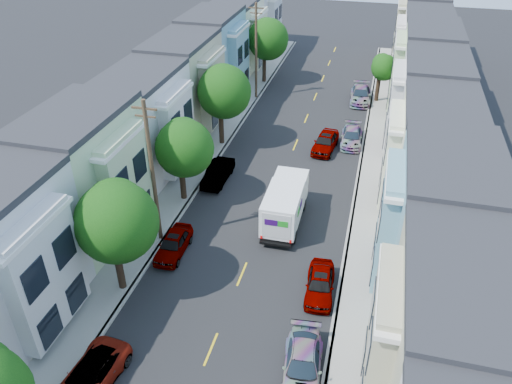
{
  "coord_description": "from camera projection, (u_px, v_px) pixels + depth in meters",
  "views": [
    {
      "loc": [
        6.67,
        -22.39,
        21.15
      ],
      "look_at": [
        -0.66,
        6.08,
        2.2
      ],
      "focal_mm": 35.0,
      "sensor_mm": 36.0,
      "label": 1
    }
  ],
  "objects": [
    {
      "name": "utility_pole_far",
      "position": [
        256.0,
        52.0,
        52.4
      ],
      "size": [
        1.6,
        0.26,
        10.0
      ],
      "color": "#42301E",
      "rests_on": "ground"
    },
    {
      "name": "tree_b",
      "position": [
        115.0,
        222.0,
        27.29
      ],
      "size": [
        4.62,
        4.62,
        7.3
      ],
      "color": "black",
      "rests_on": "ground"
    },
    {
      "name": "sidewalk_right",
      "position": [
        375.0,
        170.0,
        41.71
      ],
      "size": [
        2.6,
        70.0,
        0.15
      ],
      "primitive_type": "cube",
      "color": "gray",
      "rests_on": "ground"
    },
    {
      "name": "curb_right",
      "position": [
        359.0,
        168.0,
        41.98
      ],
      "size": [
        0.3,
        70.0,
        0.15
      ],
      "primitive_type": "cube",
      "color": "gray",
      "rests_on": "ground"
    },
    {
      "name": "townhouse_row_left",
      "position": [
        169.0,
        146.0,
        45.63
      ],
      "size": [
        5.0,
        70.0,
        8.5
      ],
      "primitive_type": "cube",
      "color": "#ECEFC7",
      "rests_on": "ground"
    },
    {
      "name": "parked_right_c",
      "position": [
        352.0,
        137.0,
        45.65
      ],
      "size": [
        2.06,
        4.49,
        1.32
      ],
      "primitive_type": "imported",
      "rotation": [
        0.0,
        0.0,
        0.05
      ],
      "color": "black",
      "rests_on": "ground"
    },
    {
      "name": "tree_d",
      "position": [
        223.0,
        92.0,
        43.13
      ],
      "size": [
        4.7,
        4.7,
        7.44
      ],
      "color": "black",
      "rests_on": "ground"
    },
    {
      "name": "parked_right_a",
      "position": [
        302.0,
        365.0,
        24.52
      ],
      "size": [
        2.38,
        4.74,
        1.37
      ],
      "primitive_type": "imported",
      "rotation": [
        0.0,
        0.0,
        0.1
      ],
      "color": "#484C4D",
      "rests_on": "ground"
    },
    {
      "name": "tree_e",
      "position": [
        267.0,
        39.0,
        56.49
      ],
      "size": [
        4.7,
        4.7,
        7.48
      ],
      "color": "black",
      "rests_on": "ground"
    },
    {
      "name": "centerline",
      "position": [
        289.0,
        160.0,
        43.29
      ],
      "size": [
        0.12,
        70.0,
        0.01
      ],
      "primitive_type": "cube",
      "color": "gold",
      "rests_on": "ground"
    },
    {
      "name": "townhouse_row_right",
      "position": [
        422.0,
        177.0,
        40.95
      ],
      "size": [
        5.0,
        70.0,
        8.5
      ],
      "primitive_type": "cube",
      "color": "#ECEFC7",
      "rests_on": "ground"
    },
    {
      "name": "parked_left_c",
      "position": [
        173.0,
        244.0,
        32.49
      ],
      "size": [
        1.73,
        4.28,
        1.37
      ],
      "primitive_type": "imported",
      "rotation": [
        0.0,
        0.0,
        0.03
      ],
      "color": "gray",
      "rests_on": "ground"
    },
    {
      "name": "tree_far_r",
      "position": [
        383.0,
        68.0,
        52.26
      ],
      "size": [
        2.74,
        2.74,
        5.2
      ],
      "color": "black",
      "rests_on": "ground"
    },
    {
      "name": "tree_c",
      "position": [
        183.0,
        148.0,
        35.76
      ],
      "size": [
        4.26,
        4.26,
        6.55
      ],
      "color": "black",
      "rests_on": "ground"
    },
    {
      "name": "fedex_truck",
      "position": [
        285.0,
        203.0,
        34.77
      ],
      "size": [
        2.37,
        6.17,
        2.96
      ],
      "rotation": [
        0.0,
        0.0,
        0.01
      ],
      "color": "white",
      "rests_on": "ground"
    },
    {
      "name": "ground",
      "position": [
        242.0,
        274.0,
        31.08
      ],
      "size": [
        160.0,
        160.0,
        0.0
      ],
      "primitive_type": "plane",
      "color": "black",
      "rests_on": "ground"
    },
    {
      "name": "parked_right_b",
      "position": [
        320.0,
        284.0,
        29.35
      ],
      "size": [
        1.91,
        4.37,
        1.39
      ],
      "primitive_type": "imported",
      "rotation": [
        0.0,
        0.0,
        0.07
      ],
      "color": "silver",
      "rests_on": "ground"
    },
    {
      "name": "sidewalk_left",
      "position": [
        209.0,
        150.0,
        44.79
      ],
      "size": [
        2.6,
        70.0,
        0.15
      ],
      "primitive_type": "cube",
      "color": "gray",
      "rests_on": "ground"
    },
    {
      "name": "parked_left_b",
      "position": [
        89.0,
        378.0,
        23.93
      ],
      "size": [
        2.63,
        4.93,
        1.32
      ],
      "primitive_type": "imported",
      "rotation": [
        0.0,
        0.0,
        -0.1
      ],
      "color": "#110B42",
      "rests_on": "ground"
    },
    {
      "name": "parked_right_d",
      "position": [
        360.0,
        95.0,
        53.96
      ],
      "size": [
        2.37,
        5.14,
        1.51
      ],
      "primitive_type": "imported",
      "rotation": [
        0.0,
        0.0,
        0.05
      ],
      "color": "black",
      "rests_on": "ground"
    },
    {
      "name": "parked_left_d",
      "position": [
        218.0,
        173.0,
        40.04
      ],
      "size": [
        1.62,
        4.39,
        1.46
      ],
      "primitive_type": "imported",
      "rotation": [
        0.0,
        0.0,
        -0.02
      ],
      "color": "#560619",
      "rests_on": "ground"
    },
    {
      "name": "curb_left",
      "position": [
        223.0,
        151.0,
        44.52
      ],
      "size": [
        0.3,
        70.0,
        0.15
      ],
      "primitive_type": "cube",
      "color": "gray",
      "rests_on": "ground"
    },
    {
      "name": "lead_sedan",
      "position": [
        325.0,
        142.0,
        44.54
      ],
      "size": [
        2.3,
        4.92,
        1.54
      ],
      "primitive_type": "imported",
      "rotation": [
        0.0,
        0.0,
        -0.1
      ],
      "color": "black",
      "rests_on": "ground"
    },
    {
      "name": "road_slab",
      "position": [
        289.0,
        160.0,
        43.29
      ],
      "size": [
        12.0,
        70.0,
        0.02
      ],
      "primitive_type": "cube",
      "color": "black",
      "rests_on": "ground"
    },
    {
      "name": "utility_pole_near",
      "position": [
        153.0,
        174.0,
        31.24
      ],
      "size": [
        1.6,
        0.26,
        10.0
      ],
      "color": "#42301E",
      "rests_on": "ground"
    }
  ]
}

